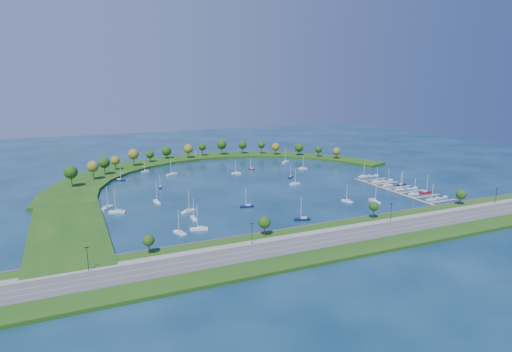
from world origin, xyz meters
name	(u,v)px	position (x,y,z in m)	size (l,w,h in m)	color
ground	(253,183)	(0.00, 0.00, 0.00)	(700.00, 700.00, 0.00)	#07273C
south_shoreline	(353,236)	(0.03, -122.88, 1.00)	(420.00, 43.10, 11.60)	#1A4E14
breakwater	(175,174)	(-46.33, 48.72, 0.99)	(286.74, 247.64, 2.00)	#1A4E14
breakwater_trees	(194,153)	(-19.60, 86.82, 10.84)	(239.40, 92.69, 15.13)	#382314
harbor_tower	(196,154)	(-9.15, 118.65, 4.03)	(2.60, 2.60, 3.96)	gray
dock_system	(400,190)	(85.30, -61.00, 0.35)	(24.28, 82.00, 1.60)	gray
moored_boat_0	(347,201)	(34.70, -70.09, 0.88)	(4.71, 7.85, 11.16)	white
moored_boat_1	(247,206)	(-27.46, -55.06, 0.92)	(8.66, 3.71, 12.32)	#09183D
moored_boat_2	(302,219)	(-9.27, -90.03, 0.94)	(9.16, 5.04, 12.97)	#09183D
moored_boat_3	(374,201)	(49.95, -77.35, 0.97)	(3.38, 9.76, 14.09)	white
moored_boat_4	(194,218)	(-63.26, -64.34, 0.90)	(3.11, 8.33, 11.96)	white
moored_boat_5	(160,187)	(-65.60, 13.57, 0.85)	(3.10, 6.90, 9.80)	#09183D
moored_boat_6	(180,232)	(-75.84, -84.10, 0.92)	(5.30, 8.76, 12.46)	white
moored_boat_7	(145,171)	(-65.95, 72.97, 0.86)	(7.07, 4.59, 10.13)	white
moored_boat_8	(120,180)	(-89.14, 47.49, 0.89)	(7.96, 4.45, 11.28)	#09183D
moored_boat_9	(251,169)	(18.53, 45.82, 0.84)	(4.68, 6.47, 9.42)	maroon
moored_boat_10	(188,211)	(-62.67, -50.69, 0.95)	(9.30, 6.51, 13.46)	white
moored_boat_11	(157,201)	(-75.46, -23.81, 0.95)	(3.12, 9.19, 13.30)	white
moored_boat_12	(172,174)	(-48.18, 52.37, 0.99)	(10.09, 7.18, 14.64)	white
moored_boat_13	(117,211)	(-100.35, -34.99, 0.96)	(9.63, 5.76, 13.68)	white
moored_boat_14	(302,168)	(59.93, 30.37, 0.88)	(7.92, 4.30, 11.22)	white
moored_boat_15	(286,162)	(60.09, 61.87, 0.99)	(9.70, 7.92, 14.54)	white
moored_boat_16	(199,228)	(-65.39, -82.38, 0.95)	(9.48, 5.01, 13.43)	white
moored_boat_17	(236,173)	(0.92, 35.28, 0.88)	(7.73, 5.30, 11.15)	white
moored_boat_18	(295,183)	(26.55, -16.25, 0.91)	(8.57, 3.69, 12.20)	white
moored_boat_19	(291,177)	(34.30, 4.38, 0.88)	(6.73, 6.93, 11.09)	#09183D
moored_boat_20	(107,207)	(-105.07, -24.16, 0.96)	(8.07, 8.74, 13.68)	white
docked_boat_0	(431,199)	(85.54, -88.68, 0.87)	(7.32, 2.07, 10.75)	white
docked_boat_1	(441,197)	(95.97, -87.20, 0.65)	(8.77, 2.58, 1.78)	white
docked_boat_2	(414,193)	(85.53, -73.39, 0.88)	(7.73, 2.47, 11.24)	white
docked_boat_3	(426,192)	(96.01, -73.64, 0.92)	(8.70, 2.83, 12.63)	maroon
docked_boat_4	(400,189)	(85.51, -60.18, 0.92)	(8.71, 3.20, 12.52)	white
docked_boat_5	(411,188)	(95.98, -60.37, 0.62)	(8.53, 3.44, 1.69)	white
docked_boat_6	(387,185)	(85.52, -47.54, 0.91)	(8.57, 3.23, 12.30)	white
docked_boat_7	(401,184)	(96.03, -50.31, 0.88)	(7.81, 2.83, 11.23)	#09183D
docked_boat_8	(376,181)	(85.52, -35.01, 0.89)	(7.97, 2.52, 11.60)	white
docked_boat_9	(387,180)	(95.96, -34.98, 0.70)	(9.42, 3.07, 1.90)	white
docked_boat_10	(363,176)	(87.92, -16.38, 0.90)	(8.12, 2.43, 11.88)	white
docked_boat_11	(373,175)	(97.87, -16.27, 0.66)	(8.85, 2.75, 1.79)	white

